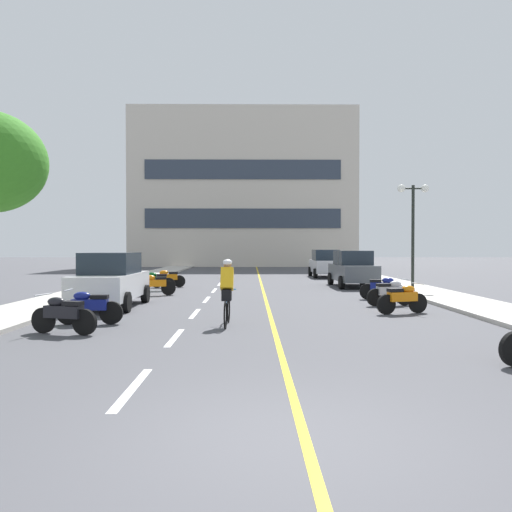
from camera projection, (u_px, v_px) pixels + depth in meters
name	position (u px, v px, depth m)	size (l,w,h in m)	color
ground_plane	(257.00, 285.00, 26.15)	(140.00, 140.00, 0.00)	#47474C
curb_left	(132.00, 281.00, 29.08)	(2.40, 72.00, 0.12)	#B7B2A8
curb_right	(380.00, 280.00, 29.23)	(2.40, 72.00, 0.12)	#B7B2A8
lane_dash_0	(132.00, 388.00, 7.14)	(0.14, 2.20, 0.01)	silver
lane_dash_1	(175.00, 337.00, 11.14)	(0.14, 2.20, 0.01)	silver
lane_dash_2	(195.00, 313.00, 15.13)	(0.14, 2.20, 0.01)	silver
lane_dash_3	(207.00, 300.00, 19.13)	(0.14, 2.20, 0.01)	silver
lane_dash_4	(214.00, 290.00, 23.13)	(0.14, 2.20, 0.01)	silver
lane_dash_5	(220.00, 284.00, 27.13)	(0.14, 2.20, 0.01)	silver
lane_dash_6	(224.00, 279.00, 31.13)	(0.14, 2.20, 0.01)	silver
lane_dash_7	(227.00, 276.00, 35.13)	(0.14, 2.20, 0.01)	silver
lane_dash_8	(229.00, 273.00, 39.13)	(0.14, 2.20, 0.01)	silver
lane_dash_9	(231.00, 270.00, 43.13)	(0.14, 2.20, 0.01)	silver
lane_dash_10	(233.00, 268.00, 47.13)	(0.14, 2.20, 0.01)	silver
lane_dash_11	(234.00, 267.00, 51.13)	(0.14, 2.20, 0.01)	silver
centre_line_yellow	(261.00, 281.00, 29.15)	(0.12, 66.00, 0.01)	gold
office_building	(243.00, 190.00, 53.68)	(23.21, 7.51, 16.17)	beige
street_lamp_mid	(413.00, 212.00, 23.27)	(1.46, 0.36, 4.77)	black
parked_car_near	(111.00, 280.00, 16.72)	(1.93, 4.20, 1.82)	black
parked_car_mid	(353.00, 269.00, 25.27)	(2.02, 4.25, 1.82)	black
parked_car_far	(325.00, 263.00, 33.32)	(1.92, 4.20, 1.82)	black
motorcycle_1	(63.00, 314.00, 11.55)	(1.66, 0.73, 0.92)	black
motorcycle_2	(89.00, 306.00, 12.99)	(1.70, 0.60, 0.92)	black
motorcycle_3	(403.00, 298.00, 15.08)	(1.65, 0.75, 0.92)	black
motorcycle_4	(390.00, 292.00, 17.10)	(1.68, 0.66, 0.92)	black
motorcycle_5	(383.00, 287.00, 19.04)	(1.68, 0.67, 0.92)	black
motorcycle_6	(155.00, 284.00, 20.67)	(1.66, 0.72, 0.92)	black
motorcycle_7	(156.00, 281.00, 22.87)	(1.70, 0.60, 0.92)	black
motorcycle_8	(168.00, 278.00, 24.83)	(1.68, 0.67, 0.92)	black
cyclist_rider	(227.00, 291.00, 12.86)	(0.42, 1.77, 1.71)	black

